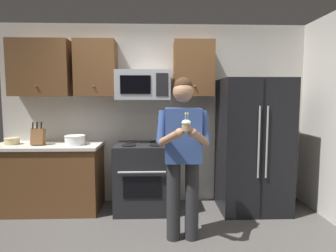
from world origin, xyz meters
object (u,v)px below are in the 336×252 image
(refrigerator, at_px, (253,145))
(person, at_px, (183,150))
(oven_range, at_px, (143,177))
(bowl_large_white, at_px, (75,140))
(cupcake, at_px, (186,125))
(microwave, at_px, (143,85))
(bowl_small_colored, at_px, (12,141))
(knife_block, at_px, (38,137))

(refrigerator, height_order, person, refrigerator)
(oven_range, bearing_deg, refrigerator, -1.50)
(bowl_large_white, relative_size, cupcake, 1.58)
(microwave, distance_m, bowl_large_white, 1.18)
(bowl_small_colored, distance_m, person, 2.41)
(refrigerator, bearing_deg, microwave, 173.97)
(microwave, bearing_deg, bowl_small_colored, -177.07)
(oven_range, height_order, bowl_small_colored, bowl_small_colored)
(refrigerator, bearing_deg, knife_block, 179.80)
(cupcake, bearing_deg, oven_range, 111.48)
(cupcake, bearing_deg, refrigerator, 48.18)
(microwave, distance_m, cupcake, 1.46)
(microwave, xyz_separation_m, refrigerator, (1.50, -0.16, -0.82))
(refrigerator, xyz_separation_m, cupcake, (-1.03, -1.15, 0.39))
(person, bearing_deg, bowl_large_white, 148.73)
(microwave, bearing_deg, bowl_large_white, -171.10)
(microwave, distance_m, refrigerator, 1.72)
(person, bearing_deg, microwave, 115.52)
(microwave, xyz_separation_m, knife_block, (-1.40, -0.15, -0.69))
(bowl_large_white, height_order, bowl_small_colored, bowl_large_white)
(bowl_small_colored, bearing_deg, refrigerator, -1.19)
(knife_block, xyz_separation_m, person, (1.87, -0.83, -0.04))
(person, height_order, cupcake, person)
(oven_range, bearing_deg, person, -61.48)
(person, bearing_deg, bowl_small_colored, 158.31)
(bowl_small_colored, xyz_separation_m, cupcake, (2.24, -1.22, 0.32))
(knife_block, bearing_deg, person, -24.08)
(microwave, relative_size, cupcake, 4.26)
(knife_block, height_order, bowl_small_colored, knife_block)
(oven_range, xyz_separation_m, cupcake, (0.47, -1.19, 0.83))
(bowl_small_colored, distance_m, cupcake, 2.57)
(bowl_large_white, height_order, cupcake, cupcake)
(refrigerator, relative_size, cupcake, 10.35)
(microwave, relative_size, knife_block, 2.31)
(microwave, relative_size, person, 0.42)
(bowl_large_white, xyz_separation_m, bowl_small_colored, (-0.86, 0.05, -0.02))
(bowl_large_white, bearing_deg, microwave, 8.90)
(refrigerator, relative_size, person, 1.02)
(refrigerator, distance_m, bowl_small_colored, 3.27)
(microwave, height_order, bowl_small_colored, microwave)
(knife_block, height_order, cupcake, cupcake)
(knife_block, relative_size, bowl_large_white, 1.16)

